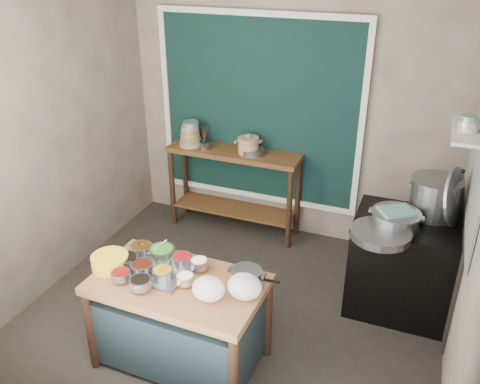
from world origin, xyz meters
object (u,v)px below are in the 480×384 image
at_px(saucepan, 247,277).
at_px(utensil_cup, 205,145).
at_px(condiment_tray, 156,271).
at_px(stock_pot, 435,197).
at_px(back_counter, 234,191).
at_px(prep_table, 180,322).
at_px(ceramic_crock, 248,146).
at_px(stove_block, 405,267).
at_px(steamer, 396,219).
at_px(yellow_basin, 110,262).

relative_size(saucepan, utensil_cup, 1.73).
relative_size(condiment_tray, saucepan, 2.21).
xyz_separation_m(utensil_cup, stock_pot, (2.34, -0.50, 0.06)).
relative_size(back_counter, condiment_tray, 2.89).
relative_size(prep_table, condiment_tray, 2.49).
relative_size(saucepan, ceramic_crock, 0.97).
height_order(prep_table, stock_pot, stock_pot).
height_order(stove_block, condiment_tray, stove_block).
relative_size(stove_block, ceramic_crock, 3.85).
height_order(saucepan, stock_pot, stock_pot).
bearing_deg(stove_block, steamer, -132.21).
height_order(saucepan, ceramic_crock, ceramic_crock).
relative_size(prep_table, stove_block, 1.39).
bearing_deg(condiment_tray, steamer, 35.36).
relative_size(condiment_tray, ceramic_crock, 2.15).
relative_size(condiment_tray, steamer, 1.25).
relative_size(back_counter, stove_block, 1.61).
bearing_deg(utensil_cup, prep_table, -70.32).
xyz_separation_m(prep_table, condiment_tray, (-0.20, 0.04, 0.39)).
distance_m(stock_pot, steamer, 0.42).
xyz_separation_m(prep_table, saucepan, (0.48, 0.15, 0.44)).
xyz_separation_m(back_counter, yellow_basin, (-0.15, -2.06, 0.33)).
bearing_deg(back_counter, prep_table, -78.95).
bearing_deg(stove_block, utensil_cup, 163.09).
xyz_separation_m(condiment_tray, ceramic_crock, (-0.02, 1.98, 0.27)).
bearing_deg(back_counter, ceramic_crock, -4.46).
height_order(back_counter, saucepan, back_counter).
distance_m(back_counter, ceramic_crock, 0.58).
xyz_separation_m(saucepan, utensil_cup, (-1.18, 1.82, 0.18)).
relative_size(prep_table, back_counter, 0.86).
relative_size(yellow_basin, utensil_cup, 2.12).
bearing_deg(prep_table, steamer, 41.45).
relative_size(yellow_basin, saucepan, 1.23).
bearing_deg(yellow_basin, stove_block, 33.09).
distance_m(stove_block, utensil_cup, 2.38).
distance_m(saucepan, ceramic_crock, 2.01).
relative_size(saucepan, stock_pot, 0.53).
bearing_deg(stock_pot, stove_block, -128.84).
bearing_deg(steamer, stock_pot, 49.57).
xyz_separation_m(yellow_basin, steamer, (1.92, 1.19, 0.14)).
bearing_deg(utensil_cup, stove_block, -16.91).
distance_m(prep_table, saucepan, 0.67).
height_order(prep_table, back_counter, back_counter).
relative_size(stove_block, saucepan, 3.97).
distance_m(condiment_tray, stock_pot, 2.35).
relative_size(ceramic_crock, steamer, 0.58).
xyz_separation_m(stove_block, yellow_basin, (-2.05, -1.33, 0.38)).
distance_m(stove_block, condiment_tray, 2.15).
xyz_separation_m(stove_block, steamer, (-0.13, -0.14, 0.52)).
distance_m(condiment_tray, steamer, 1.94).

